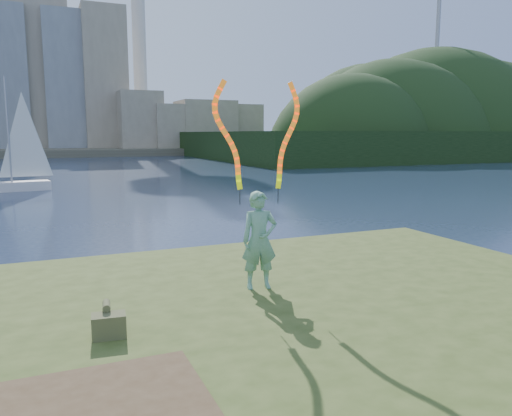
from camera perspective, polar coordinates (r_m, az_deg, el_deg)
name	(u,v)px	position (r m, az deg, el deg)	size (l,w,h in m)	color
ground	(192,350)	(9.09, -7.36, -15.85)	(320.00, 320.00, 0.00)	#192640
grassy_knoll	(239,395)	(6.99, -1.92, -20.62)	(20.00, 18.00, 0.80)	#384719
far_shore	(54,150)	(103.06, -22.04, 6.15)	(320.00, 40.00, 1.20)	brown
wooded_hill	(429,154)	(91.90, 19.22, 5.81)	(78.00, 50.00, 63.00)	black
woman_with_ribbons	(259,216)	(9.42, 0.39, -0.95)	(2.12, 0.59, 4.22)	#17693F
canvas_bag	(109,324)	(7.76, -16.47, -12.61)	(0.51, 0.58, 0.46)	brown
sailboat	(15,172)	(36.33, -25.80, 3.77)	(4.94, 2.12, 7.41)	silver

